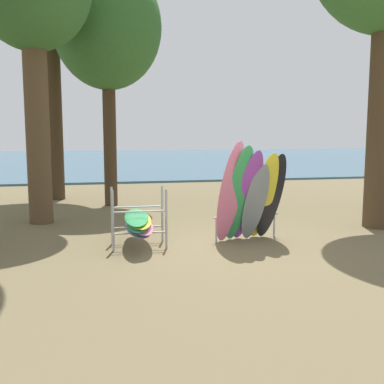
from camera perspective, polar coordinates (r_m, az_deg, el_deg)
The scene contains 5 objects.
ground_plane at distance 9.81m, azimuth 5.70°, elevation -6.94°, with size 80.00×80.00×0.00m, color brown.
lake_water at distance 39.82m, azimuth -7.49°, elevation 4.02°, with size 80.00×36.00×0.10m, color #38607A.
tree_far_left_back at distance 15.75m, azimuth -10.39°, elevation 19.22°, with size 3.44×3.44×7.70m.
leaning_board_pile at distance 10.12m, azimuth 7.22°, elevation -0.63°, with size 1.68×1.22×2.26m.
board_storage_rack at distance 9.93m, azimuth -6.63°, elevation -3.69°, with size 1.15×2.13×1.25m.
Camera 1 is at (-2.85, -9.07, 2.45)m, focal length 43.29 mm.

